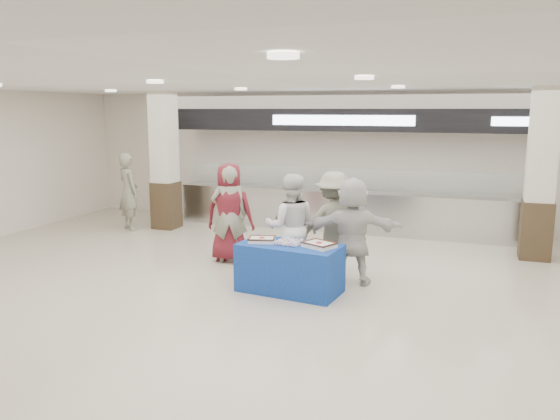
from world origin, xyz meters
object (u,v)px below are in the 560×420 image
at_px(cupcake_tray, 289,242).
at_px(soldier_a, 229,214).
at_px(soldier_bg, 129,192).
at_px(soldier_b, 333,224).
at_px(sheet_cake_right, 319,244).
at_px(sheet_cake_left, 262,239).
at_px(chef_tall, 291,227).
at_px(civilian_maroon, 230,213).
at_px(chef_short, 293,229).
at_px(display_table, 290,268).
at_px(civilian_white, 352,231).

xyz_separation_m(cupcake_tray, soldier_a, (-1.56, 1.19, 0.12)).
bearing_deg(soldier_bg, soldier_b, -167.55).
xyz_separation_m(sheet_cake_right, soldier_a, (-2.06, 1.23, 0.10)).
relative_size(sheet_cake_left, chef_tall, 0.27).
relative_size(civilian_maroon, chef_short, 1.25).
bearing_deg(sheet_cake_left, display_table, -0.83).
height_order(sheet_cake_left, sheet_cake_right, sheet_cake_right).
distance_m(chef_tall, civilian_white, 1.02).
distance_m(sheet_cake_right, soldier_bg, 6.20).
height_order(civilian_maroon, chef_tall, civilian_maroon).
xyz_separation_m(civilian_maroon, soldier_bg, (-3.36, 1.65, -0.01)).
height_order(chef_short, civilian_white, civilian_white).
height_order(sheet_cake_left, chef_short, chef_short).
bearing_deg(cupcake_tray, soldier_bg, 149.54).
relative_size(cupcake_tray, soldier_b, 0.23).
distance_m(civilian_maroon, soldier_b, 2.02).
bearing_deg(civilian_white, display_table, 28.19).
relative_size(chef_tall, chef_short, 1.20).
height_order(chef_tall, soldier_bg, soldier_bg).
height_order(soldier_a, chef_tall, soldier_a).
distance_m(display_table, sheet_cake_left, 0.62).
relative_size(soldier_a, chef_tall, 1.02).
bearing_deg(civilian_maroon, display_table, 132.40).
bearing_deg(soldier_b, chef_short, -23.62).
bearing_deg(civilian_white, cupcake_tray, 26.28).
bearing_deg(chef_tall, sheet_cake_right, 117.85).
bearing_deg(cupcake_tray, chef_tall, 106.39).
xyz_separation_m(chef_tall, soldier_bg, (-4.77, 2.29, 0.02)).
relative_size(display_table, chef_short, 1.06).
xyz_separation_m(chef_tall, soldier_b, (0.61, 0.45, 0.00)).
xyz_separation_m(display_table, cupcake_tray, (-0.02, 0.03, 0.41)).
distance_m(sheet_cake_left, chef_short, 1.12).
xyz_separation_m(sheet_cake_left, soldier_a, (-1.13, 1.21, 0.10)).
height_order(cupcake_tray, civilian_maroon, civilian_maroon).
distance_m(soldier_a, civilian_white, 2.45).
bearing_deg(civilian_white, sheet_cake_right, 51.84).
xyz_separation_m(sheet_cake_left, chef_short, (0.15, 1.11, -0.06)).
bearing_deg(soldier_b, display_table, 47.19).
bearing_deg(display_table, sheet_cake_right, 4.36).
bearing_deg(civilian_white, soldier_a, -25.18).
xyz_separation_m(sheet_cake_left, civilian_white, (1.27, 0.71, 0.08)).
distance_m(sheet_cake_right, chef_short, 1.38).
distance_m(soldier_a, soldier_b, 1.99).
bearing_deg(civilian_maroon, civilian_white, 157.87).
bearing_deg(display_table, soldier_bg, 155.87).
distance_m(cupcake_tray, soldier_b, 1.16).
height_order(civilian_maroon, soldier_bg, civilian_maroon).
xyz_separation_m(sheet_cake_right, civilian_maroon, (-2.08, 1.30, 0.12)).
height_order(sheet_cake_left, soldier_a, soldier_a).
xyz_separation_m(civilian_maroon, soldier_a, (0.02, -0.07, -0.02)).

